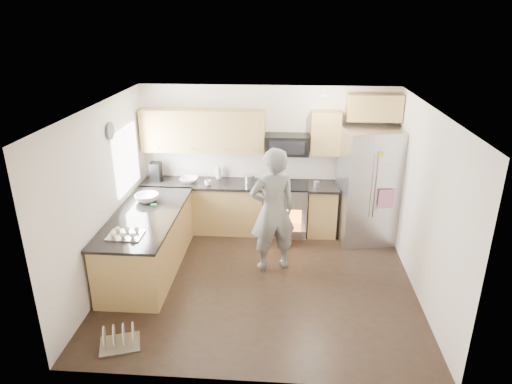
# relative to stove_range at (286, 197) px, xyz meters

# --- Properties ---
(ground) EXTENTS (4.50, 4.50, 0.00)m
(ground) POSITION_rel_stove_range_xyz_m (-0.35, -1.69, -0.68)
(ground) COLOR black
(ground) RESTS_ON ground
(room_shell) EXTENTS (4.54, 4.04, 2.62)m
(room_shell) POSITION_rel_stove_range_xyz_m (-0.39, -1.68, 1.00)
(room_shell) COLOR white
(room_shell) RESTS_ON ground
(back_cabinet_run) EXTENTS (4.45, 0.64, 2.50)m
(back_cabinet_run) POSITION_rel_stove_range_xyz_m (-0.94, 0.05, 0.29)
(back_cabinet_run) COLOR #A17A40
(back_cabinet_run) RESTS_ON ground
(peninsula) EXTENTS (0.96, 2.36, 1.04)m
(peninsula) POSITION_rel_stove_range_xyz_m (-2.10, -1.44, -0.21)
(peninsula) COLOR #A17A40
(peninsula) RESTS_ON ground
(stove_range) EXTENTS (0.76, 0.97, 1.79)m
(stove_range) POSITION_rel_stove_range_xyz_m (0.00, 0.00, 0.00)
(stove_range) COLOR #B7B7BC
(stove_range) RESTS_ON ground
(refrigerator) EXTENTS (1.09, 0.91, 1.99)m
(refrigerator) POSITION_rel_stove_range_xyz_m (1.42, -0.16, 0.32)
(refrigerator) COLOR #B7B7BC
(refrigerator) RESTS_ON ground
(person) EXTENTS (0.83, 0.69, 1.96)m
(person) POSITION_rel_stove_range_xyz_m (-0.19, -1.28, 0.30)
(person) COLOR gray
(person) RESTS_ON ground
(dish_rack) EXTENTS (0.56, 0.50, 0.29)m
(dish_rack) POSITION_rel_stove_range_xyz_m (-1.95, -3.23, -0.60)
(dish_rack) COLOR #B7B7BC
(dish_rack) RESTS_ON ground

